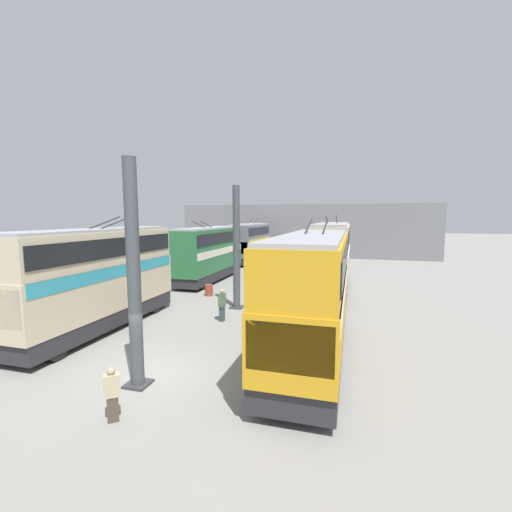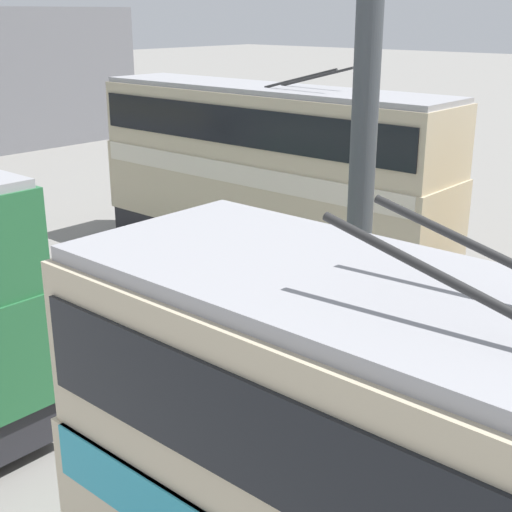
{
  "view_description": "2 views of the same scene",
  "coord_description": "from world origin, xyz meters",
  "px_view_note": "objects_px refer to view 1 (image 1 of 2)",
  "views": [
    {
      "loc": [
        -10.18,
        -6.82,
        5.66
      ],
      "look_at": [
        11.48,
        -0.7,
        3.07
      ],
      "focal_mm": 24.0,
      "sensor_mm": 36.0,
      "label": 1
    },
    {
      "loc": [
        3.2,
        9.86,
        7.08
      ],
      "look_at": [
        12.83,
        -1.06,
        2.09
      ],
      "focal_mm": 50.0,
      "sensor_mm": 36.0,
      "label": 2
    }
  ],
  "objects_px": {
    "bus_left_far": "(332,253)",
    "bus_right_far": "(250,241)",
    "person_aisle_midway": "(222,304)",
    "oil_drum": "(209,290)",
    "person_by_right_row": "(132,314)",
    "bus_right_near": "(96,273)",
    "bus_left_near": "(312,288)",
    "bus_right_mid": "(209,250)",
    "person_aisle_foreground": "(112,393)"
  },
  "relations": [
    {
      "from": "bus_right_far",
      "to": "oil_drum",
      "type": "xyz_separation_m",
      "value": [
        -18.14,
        -2.36,
        -2.32
      ]
    },
    {
      "from": "bus_right_far",
      "to": "oil_drum",
      "type": "relative_size",
      "value": 11.74
    },
    {
      "from": "bus_right_near",
      "to": "person_by_right_row",
      "type": "height_order",
      "value": "bus_right_near"
    },
    {
      "from": "person_aisle_midway",
      "to": "person_by_right_row",
      "type": "bearing_deg",
      "value": 52.56
    },
    {
      "from": "person_by_right_row",
      "to": "oil_drum",
      "type": "xyz_separation_m",
      "value": [
        8.35,
        -0.4,
        -0.54
      ]
    },
    {
      "from": "bus_right_far",
      "to": "person_by_right_row",
      "type": "height_order",
      "value": "bus_right_far"
    },
    {
      "from": "bus_left_near",
      "to": "person_by_right_row",
      "type": "relative_size",
      "value": 5.79
    },
    {
      "from": "person_aisle_foreground",
      "to": "bus_right_far",
      "type": "bearing_deg",
      "value": 151.77
    },
    {
      "from": "bus_left_far",
      "to": "bus_right_far",
      "type": "relative_size",
      "value": 1.17
    },
    {
      "from": "bus_right_near",
      "to": "person_aisle_midway",
      "type": "height_order",
      "value": "bus_right_near"
    },
    {
      "from": "person_aisle_midway",
      "to": "person_by_right_row",
      "type": "height_order",
      "value": "person_by_right_row"
    },
    {
      "from": "bus_left_far",
      "to": "person_aisle_midway",
      "type": "xyz_separation_m",
      "value": [
        -9.5,
        5.23,
        -1.98
      ]
    },
    {
      "from": "oil_drum",
      "to": "bus_right_far",
      "type": "bearing_deg",
      "value": 7.41
    },
    {
      "from": "bus_right_near",
      "to": "person_by_right_row",
      "type": "distance_m",
      "value": 2.75
    },
    {
      "from": "bus_left_near",
      "to": "bus_right_far",
      "type": "xyz_separation_m",
      "value": [
        27.01,
        10.71,
        -0.11
      ]
    },
    {
      "from": "bus_right_mid",
      "to": "person_aisle_midway",
      "type": "height_order",
      "value": "bus_right_mid"
    },
    {
      "from": "person_aisle_midway",
      "to": "person_aisle_foreground",
      "type": "distance_m",
      "value": 9.42
    },
    {
      "from": "person_aisle_foreground",
      "to": "oil_drum",
      "type": "relative_size",
      "value": 1.91
    },
    {
      "from": "bus_right_near",
      "to": "oil_drum",
      "type": "relative_size",
      "value": 12.23
    },
    {
      "from": "person_aisle_midway",
      "to": "oil_drum",
      "type": "distance_m",
      "value": 6.23
    },
    {
      "from": "bus_left_near",
      "to": "bus_right_mid",
      "type": "distance_m",
      "value": 17.97
    },
    {
      "from": "bus_left_near",
      "to": "bus_right_far",
      "type": "height_order",
      "value": "bus_left_near"
    },
    {
      "from": "oil_drum",
      "to": "person_by_right_row",
      "type": "bearing_deg",
      "value": 177.24
    },
    {
      "from": "oil_drum",
      "to": "bus_right_mid",
      "type": "bearing_deg",
      "value": 22.99
    },
    {
      "from": "bus_right_far",
      "to": "person_aisle_midway",
      "type": "relative_size",
      "value": 5.41
    },
    {
      "from": "bus_right_mid",
      "to": "oil_drum",
      "type": "relative_size",
      "value": 12.63
    },
    {
      "from": "bus_left_far",
      "to": "person_aisle_midway",
      "type": "bearing_deg",
      "value": 151.17
    },
    {
      "from": "bus_right_near",
      "to": "person_aisle_midway",
      "type": "distance_m",
      "value": 6.54
    },
    {
      "from": "bus_right_far",
      "to": "bus_left_near",
      "type": "bearing_deg",
      "value": -158.37
    },
    {
      "from": "bus_left_far",
      "to": "person_aisle_foreground",
      "type": "distance_m",
      "value": 19.62
    },
    {
      "from": "person_aisle_midway",
      "to": "bus_right_mid",
      "type": "bearing_deg",
      "value": -51.09
    },
    {
      "from": "bus_left_far",
      "to": "bus_right_far",
      "type": "distance_m",
      "value": 17.63
    },
    {
      "from": "bus_left_far",
      "to": "person_by_right_row",
      "type": "distance_m",
      "value": 15.38
    },
    {
      "from": "person_by_right_row",
      "to": "oil_drum",
      "type": "distance_m",
      "value": 8.37
    },
    {
      "from": "person_aisle_foreground",
      "to": "oil_drum",
      "type": "bearing_deg",
      "value": 155.14
    },
    {
      "from": "person_by_right_row",
      "to": "person_aisle_foreground",
      "type": "relative_size",
      "value": 1.14
    },
    {
      "from": "bus_left_far",
      "to": "bus_right_far",
      "type": "height_order",
      "value": "bus_left_far"
    },
    {
      "from": "bus_left_near",
      "to": "bus_left_far",
      "type": "xyz_separation_m",
      "value": [
        13.01,
        -0.0,
        0.09
      ]
    },
    {
      "from": "bus_left_near",
      "to": "oil_drum",
      "type": "bearing_deg",
      "value": 43.27
    },
    {
      "from": "bus_right_near",
      "to": "person_aisle_midway",
      "type": "xyz_separation_m",
      "value": [
        2.99,
        -5.48,
        -1.94
      ]
    },
    {
      "from": "bus_right_mid",
      "to": "person_by_right_row",
      "type": "relative_size",
      "value": 5.81
    },
    {
      "from": "bus_right_mid",
      "to": "person_aisle_foreground",
      "type": "xyz_separation_m",
      "value": [
        -20.33,
        -5.92,
        -1.87
      ]
    },
    {
      "from": "bus_right_near",
      "to": "person_aisle_foreground",
      "type": "relative_size",
      "value": 6.41
    },
    {
      "from": "bus_left_far",
      "to": "person_by_right_row",
      "type": "height_order",
      "value": "bus_left_far"
    },
    {
      "from": "bus_left_near",
      "to": "bus_right_mid",
      "type": "xyz_separation_m",
      "value": [
        14.43,
        10.71,
        -0.15
      ]
    },
    {
      "from": "bus_left_near",
      "to": "person_aisle_foreground",
      "type": "xyz_separation_m",
      "value": [
        -5.9,
        4.79,
        -2.02
      ]
    },
    {
      "from": "bus_right_far",
      "to": "bus_left_far",
      "type": "bearing_deg",
      "value": -142.59
    },
    {
      "from": "bus_left_near",
      "to": "bus_right_mid",
      "type": "bearing_deg",
      "value": 36.58
    },
    {
      "from": "bus_left_far",
      "to": "bus_right_near",
      "type": "height_order",
      "value": "bus_left_far"
    },
    {
      "from": "person_aisle_foreground",
      "to": "bus_left_far",
      "type": "bearing_deg",
      "value": 127.37
    }
  ]
}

